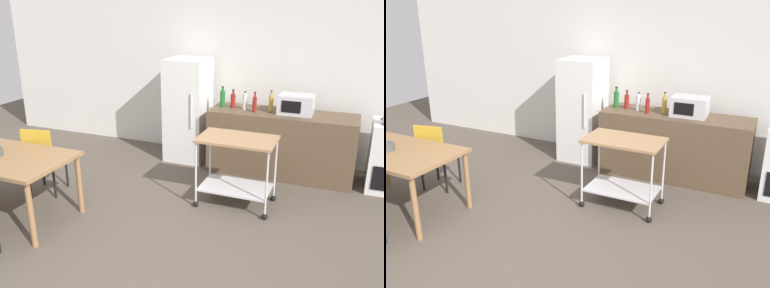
% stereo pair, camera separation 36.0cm
% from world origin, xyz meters
% --- Properties ---
extents(ground_plane, '(12.00, 12.00, 0.00)m').
position_xyz_m(ground_plane, '(0.00, 0.00, 0.00)').
color(ground_plane, brown).
extents(back_wall, '(8.40, 0.12, 2.90)m').
position_xyz_m(back_wall, '(0.00, 3.20, 1.45)').
color(back_wall, silver).
rests_on(back_wall, ground_plane).
extents(kitchen_counter, '(2.00, 0.64, 0.90)m').
position_xyz_m(kitchen_counter, '(0.90, 2.60, 0.45)').
color(kitchen_counter, brown).
rests_on(kitchen_counter, ground_plane).
extents(dining_table, '(1.50, 0.90, 0.75)m').
position_xyz_m(dining_table, '(-1.73, 0.20, 0.67)').
color(dining_table, olive).
rests_on(dining_table, ground_plane).
extents(chair_mustard, '(0.47, 0.47, 0.89)m').
position_xyz_m(chair_mustard, '(-1.75, 0.84, 0.52)').
color(chair_mustard, gold).
rests_on(chair_mustard, ground_plane).
extents(refrigerator, '(0.60, 0.63, 1.55)m').
position_xyz_m(refrigerator, '(-0.55, 2.70, 0.78)').
color(refrigerator, white).
rests_on(refrigerator, ground_plane).
extents(kitchen_cart, '(0.91, 0.57, 0.85)m').
position_xyz_m(kitchen_cart, '(0.58, 1.47, 0.57)').
color(kitchen_cart, '#A37A51').
rests_on(kitchen_cart, ground_plane).
extents(bottle_hot_sauce, '(0.07, 0.07, 0.30)m').
position_xyz_m(bottle_hot_sauce, '(0.03, 2.60, 1.03)').
color(bottle_hot_sauce, '#1E6628').
rests_on(bottle_hot_sauce, kitchen_counter).
extents(bottle_soy_sauce, '(0.07, 0.07, 0.26)m').
position_xyz_m(bottle_soy_sauce, '(0.18, 2.62, 1.01)').
color(bottle_soy_sauce, maroon).
rests_on(bottle_soy_sauce, kitchen_counter).
extents(bottle_wine, '(0.06, 0.06, 0.26)m').
position_xyz_m(bottle_wine, '(0.37, 2.59, 1.01)').
color(bottle_wine, silver).
rests_on(bottle_wine, kitchen_counter).
extents(bottle_olive_oil, '(0.06, 0.06, 0.28)m').
position_xyz_m(bottle_olive_oil, '(0.52, 2.51, 1.01)').
color(bottle_olive_oil, maroon).
rests_on(bottle_olive_oil, kitchen_counter).
extents(bottle_vinegar, '(0.06, 0.06, 0.29)m').
position_xyz_m(bottle_vinegar, '(0.73, 2.61, 1.02)').
color(bottle_vinegar, gold).
rests_on(bottle_vinegar, kitchen_counter).
extents(microwave, '(0.46, 0.35, 0.26)m').
position_xyz_m(microwave, '(1.07, 2.62, 1.03)').
color(microwave, silver).
rests_on(microwave, kitchen_counter).
extents(fruit_bowl, '(0.18, 0.18, 0.08)m').
position_xyz_m(fruit_bowl, '(-1.80, 0.17, 0.79)').
color(fruit_bowl, '#4C4C4C').
rests_on(fruit_bowl, dining_table).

